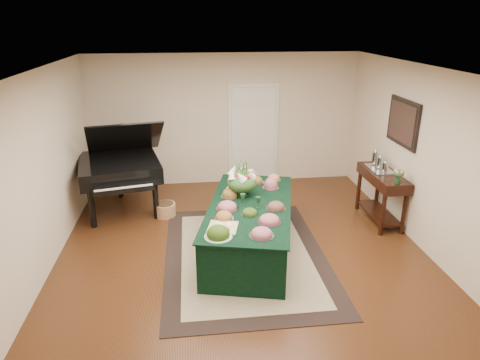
{
  "coord_description": "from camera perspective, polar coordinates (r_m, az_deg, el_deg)",
  "views": [
    {
      "loc": [
        -0.72,
        -5.67,
        3.34
      ],
      "look_at": [
        0.0,
        0.3,
        1.05
      ],
      "focal_mm": 32.0,
      "sensor_mm": 36.0,
      "label": 1
    }
  ],
  "objects": [
    {
      "name": "green_goblets",
      "position": [
        6.24,
        1.4,
        -2.79
      ],
      "size": [
        0.28,
        0.21,
        0.18
      ],
      "color": "#14341E",
      "rests_on": "buffet_table"
    },
    {
      "name": "ground",
      "position": [
        6.62,
        0.31,
        -9.45
      ],
      "size": [
        6.0,
        6.0,
        0.0
      ],
      "primitive_type": "plane",
      "color": "black",
      "rests_on": "ground"
    },
    {
      "name": "cutting_board",
      "position": [
        5.65,
        -2.29,
        -6.08
      ],
      "size": [
        0.46,
        0.46,
        0.1
      ],
      "color": "tan",
      "rests_on": "buffet_table"
    },
    {
      "name": "food_platters",
      "position": [
        6.3,
        0.85,
        -2.95
      ],
      "size": [
        1.38,
        2.3,
        0.14
      ],
      "color": "silver",
      "rests_on": "buffet_table"
    },
    {
      "name": "mahogany_sideboard",
      "position": [
        7.66,
        18.42,
        -0.47
      ],
      "size": [
        0.45,
        1.22,
        0.9
      ],
      "color": "black",
      "rests_on": "ground"
    },
    {
      "name": "area_rug",
      "position": [
        6.5,
        0.7,
        -9.98
      ],
      "size": [
        2.36,
        3.31,
        0.01
      ],
      "color": "black",
      "rests_on": "ground"
    },
    {
      "name": "grand_piano",
      "position": [
        7.95,
        -15.71,
        1.72
      ],
      "size": [
        1.68,
        1.86,
        1.69
      ],
      "color": "black",
      "rests_on": "ground"
    },
    {
      "name": "floral_centerpiece",
      "position": [
        6.54,
        0.25,
        0.19
      ],
      "size": [
        0.48,
        0.48,
        0.48
      ],
      "color": "#14341E",
      "rests_on": "buffet_table"
    },
    {
      "name": "pink_bouquet",
      "position": [
        7.12,
        20.4,
        0.78
      ],
      "size": [
        0.19,
        0.19,
        0.24
      ],
      "color": "#14341E",
      "rests_on": "mahogany_sideboard"
    },
    {
      "name": "tea_service",
      "position": [
        7.72,
        18.11,
        2.26
      ],
      "size": [
        0.34,
        0.58,
        0.3
      ],
      "color": "silver",
      "rests_on": "mahogany_sideboard"
    },
    {
      "name": "buffet_table",
      "position": [
        6.49,
        1.33,
        -6.32
      ],
      "size": [
        1.74,
        2.73,
        0.75
      ],
      "color": "black",
      "rests_on": "ground"
    },
    {
      "name": "kitchen_doorway",
      "position": [
        9.04,
        1.77,
        5.99
      ],
      "size": [
        1.05,
        0.07,
        2.1
      ],
      "color": "silver",
      "rests_on": "ground"
    },
    {
      "name": "wall_painting",
      "position": [
        7.46,
        20.9,
        7.19
      ],
      "size": [
        0.05,
        0.95,
        0.75
      ],
      "color": "black",
      "rests_on": "ground"
    },
    {
      "name": "wicker_basket",
      "position": [
        7.79,
        -9.95,
        -3.92
      ],
      "size": [
        0.38,
        0.38,
        0.23
      ],
      "primitive_type": "cylinder",
      "color": "#96653C",
      "rests_on": "ground"
    }
  ]
}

